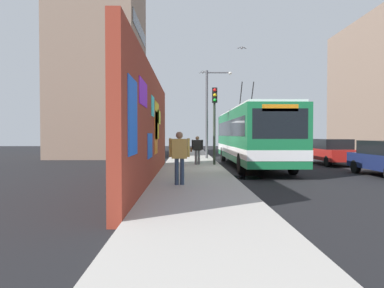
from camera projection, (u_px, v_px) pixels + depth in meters
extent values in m
plane|color=black|center=(224.00, 171.00, 17.85)|extent=(80.00, 80.00, 0.00)
cube|color=#ADA8A0|center=(193.00, 169.00, 17.82)|extent=(48.00, 3.20, 0.15)
cube|color=maroon|center=(151.00, 127.00, 13.80)|extent=(14.13, 0.30, 4.30)
cube|color=blue|center=(150.00, 146.00, 12.07)|extent=(1.49, 0.02, 0.85)
cube|color=#8C19D8|center=(143.00, 93.00, 10.18)|extent=(1.84, 0.02, 0.74)
cube|color=blue|center=(133.00, 117.00, 8.15)|extent=(1.37, 0.02, 1.79)
cube|color=#33D8E5|center=(153.00, 106.00, 13.09)|extent=(1.07, 0.02, 0.75)
cube|color=yellow|center=(159.00, 117.00, 16.02)|extent=(1.74, 0.02, 0.62)
cube|color=orange|center=(156.00, 133.00, 14.48)|extent=(1.33, 0.02, 1.75)
cube|color=yellow|center=(157.00, 121.00, 14.92)|extent=(1.96, 0.02, 1.56)
cube|color=gray|center=(101.00, 68.00, 29.93)|extent=(9.37, 6.60, 15.14)
cube|color=black|center=(140.00, 105.00, 30.07)|extent=(7.96, 0.04, 1.10)
cube|color=black|center=(140.00, 68.00, 29.99)|extent=(7.96, 0.04, 1.10)
cube|color=black|center=(140.00, 30.00, 29.91)|extent=(7.96, 0.04, 1.10)
cube|color=#19723F|center=(251.00, 135.00, 20.09)|extent=(12.30, 2.64, 2.71)
cube|color=silver|center=(251.00, 111.00, 20.06)|extent=(11.80, 2.43, 0.12)
cube|color=white|center=(251.00, 149.00, 20.11)|extent=(12.32, 2.66, 0.44)
cube|color=black|center=(280.00, 124.00, 13.96)|extent=(0.04, 2.24, 1.22)
cube|color=black|center=(251.00, 128.00, 20.08)|extent=(11.31, 2.67, 0.87)
cube|color=orange|center=(280.00, 108.00, 13.95)|extent=(0.06, 1.45, 0.28)
cylinder|color=black|center=(252.00, 99.00, 21.88)|extent=(1.43, 0.06, 2.00)
cylinder|color=black|center=(240.00, 99.00, 21.87)|extent=(1.43, 0.06, 2.00)
cylinder|color=black|center=(293.00, 164.00, 16.22)|extent=(1.00, 0.28, 1.00)
cylinder|color=black|center=(241.00, 164.00, 16.17)|extent=(1.00, 0.28, 1.00)
cylinder|color=black|center=(258.00, 154.00, 24.08)|extent=(1.00, 0.28, 1.00)
cylinder|color=black|center=(223.00, 154.00, 24.04)|extent=(1.00, 0.28, 1.00)
cylinder|color=black|center=(356.00, 167.00, 16.71)|extent=(0.64, 0.22, 0.64)
cube|color=#B21E19|center=(331.00, 154.00, 21.56)|extent=(4.53, 1.85, 0.66)
cube|color=black|center=(331.00, 144.00, 21.63)|extent=(2.72, 1.66, 0.60)
cylinder|color=black|center=(356.00, 161.00, 20.09)|extent=(0.64, 0.22, 0.64)
cylinder|color=black|center=(328.00, 161.00, 20.06)|extent=(0.64, 0.22, 0.64)
cylinder|color=black|center=(334.00, 158.00, 23.08)|extent=(0.64, 0.22, 0.64)
cylinder|color=black|center=(309.00, 158.00, 23.05)|extent=(0.64, 0.22, 0.64)
cylinder|color=#595960|center=(199.00, 157.00, 19.96)|extent=(0.14, 0.14, 0.80)
cylinder|color=#595960|center=(196.00, 157.00, 19.96)|extent=(0.14, 0.14, 0.80)
cube|color=black|center=(197.00, 145.00, 19.94)|extent=(0.22, 0.47, 0.60)
cylinder|color=black|center=(202.00, 145.00, 19.94)|extent=(0.09, 0.09, 0.57)
cylinder|color=black|center=(192.00, 145.00, 19.93)|extent=(0.09, 0.09, 0.57)
sphere|color=#936B4C|center=(197.00, 138.00, 19.93)|extent=(0.22, 0.22, 0.22)
cube|color=#593319|center=(191.00, 150.00, 19.94)|extent=(0.14, 0.10, 0.24)
cylinder|color=#2D3F59|center=(182.00, 172.00, 11.83)|extent=(0.14, 0.14, 0.89)
cylinder|color=#2D3F59|center=(177.00, 172.00, 11.83)|extent=(0.14, 0.14, 0.89)
cube|color=gold|center=(179.00, 149.00, 11.81)|extent=(0.22, 0.52, 0.67)
cylinder|color=gold|center=(189.00, 148.00, 11.81)|extent=(0.09, 0.09, 0.63)
cylinder|color=gold|center=(170.00, 148.00, 11.80)|extent=(0.09, 0.09, 0.63)
sphere|color=#936B4C|center=(179.00, 135.00, 11.80)|extent=(0.24, 0.24, 0.24)
cylinder|color=#2D382D|center=(214.00, 126.00, 19.78)|extent=(0.14, 0.14, 4.34)
cube|color=black|center=(215.00, 95.00, 19.51)|extent=(0.20, 0.28, 0.84)
sphere|color=red|center=(215.00, 90.00, 19.40)|extent=(0.18, 0.18, 0.18)
sphere|color=yellow|center=(215.00, 95.00, 19.40)|extent=(0.18, 0.18, 0.18)
sphere|color=green|center=(215.00, 100.00, 19.41)|extent=(0.18, 0.18, 0.18)
cylinder|color=#4C4C51|center=(207.00, 114.00, 25.28)|extent=(0.18, 0.18, 6.32)
cylinder|color=#4C4C51|center=(218.00, 73.00, 25.21)|extent=(0.10, 1.68, 0.10)
ellipsoid|color=silver|center=(230.00, 73.00, 25.23)|extent=(0.44, 0.28, 0.20)
ellipsoid|color=gray|center=(203.00, 73.00, 23.43)|extent=(0.32, 0.14, 0.12)
cube|color=gray|center=(205.00, 72.00, 23.43)|extent=(0.20, 0.25, 0.17)
cube|color=gray|center=(201.00, 72.00, 23.42)|extent=(0.20, 0.25, 0.17)
ellipsoid|color=gray|center=(242.00, 48.00, 21.87)|extent=(0.32, 0.14, 0.12)
cube|color=gray|center=(244.00, 48.00, 21.87)|extent=(0.20, 0.27, 0.12)
cube|color=gray|center=(240.00, 48.00, 21.87)|extent=(0.20, 0.27, 0.12)
cylinder|color=black|center=(246.00, 178.00, 14.98)|extent=(1.46, 1.46, 0.00)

